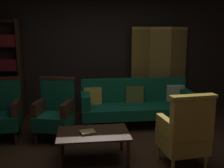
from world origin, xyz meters
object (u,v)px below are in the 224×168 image
(velvet_couch, at_px, (136,102))
(armchair_gilt_accent, at_px, (185,133))
(folding_screen, at_px, (159,69))
(armchair_wing_right, at_px, (55,111))
(coffee_table, at_px, (93,136))
(armchair_wing_left, at_px, (3,111))
(book_tan_leather, at_px, (88,132))

(velvet_couch, relative_size, armchair_gilt_accent, 2.04)
(folding_screen, distance_m, armchair_wing_right, 2.61)
(folding_screen, relative_size, coffee_table, 1.90)
(armchair_gilt_accent, bearing_deg, armchair_wing_left, 153.63)
(book_tan_leather, bearing_deg, armchair_gilt_accent, -14.23)
(book_tan_leather, bearing_deg, armchair_wing_left, 144.30)
(velvet_couch, bearing_deg, armchair_wing_right, -159.92)
(armchair_gilt_accent, distance_m, armchair_wing_right, 2.16)
(velvet_couch, xyz_separation_m, armchair_gilt_accent, (0.28, -1.77, 0.04))
(velvet_couch, relative_size, armchair_wing_left, 2.04)
(armchair_wing_right, xyz_separation_m, book_tan_leather, (0.51, -0.89, -0.06))
(velvet_couch, bearing_deg, book_tan_leather, -124.55)
(folding_screen, bearing_deg, armchair_gilt_accent, -99.22)
(armchair_wing_left, height_order, armchair_wing_right, same)
(coffee_table, relative_size, armchair_gilt_accent, 0.96)
(armchair_gilt_accent, height_order, armchair_wing_left, same)
(armchair_wing_right, bearing_deg, folding_screen, 30.97)
(folding_screen, distance_m, coffee_table, 2.79)
(armchair_wing_left, relative_size, book_tan_leather, 5.10)
(armchair_gilt_accent, distance_m, book_tan_leather, 1.32)
(velvet_couch, height_order, armchair_wing_left, armchair_wing_left)
(coffee_table, xyz_separation_m, armchair_wing_right, (-0.59, 0.88, 0.12))
(armchair_gilt_accent, bearing_deg, coffee_table, 164.30)
(armchair_gilt_accent, height_order, book_tan_leather, armchair_gilt_accent)
(folding_screen, bearing_deg, book_tan_leather, -127.34)
(armchair_wing_left, xyz_separation_m, book_tan_leather, (1.39, -1.00, -0.06))
(armchair_gilt_accent, bearing_deg, velvet_couch, 99.12)
(armchair_wing_left, relative_size, armchair_wing_right, 1.00)
(folding_screen, height_order, velvet_couch, folding_screen)
(armchair_wing_left, bearing_deg, armchair_wing_right, -6.84)
(velvet_couch, distance_m, armchair_gilt_accent, 1.79)
(folding_screen, distance_m, armchair_wing_left, 3.34)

